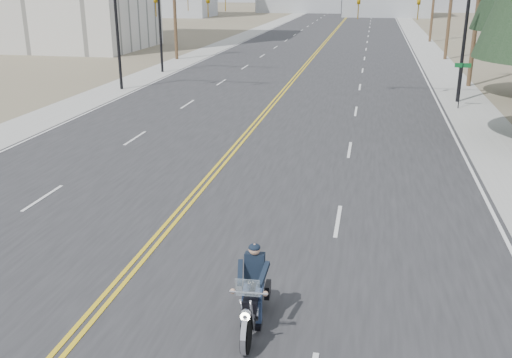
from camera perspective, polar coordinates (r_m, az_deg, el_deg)
The scene contains 9 objects.
road at distance 74.89m, azimuth 7.15°, elevation 13.64°, with size 20.00×200.00×0.01m, color #303033.
sidewalk_left at distance 76.63m, azimuth -1.70°, elevation 13.90°, with size 3.00×200.00×0.01m, color #A5A5A0.
sidewalk_right at distance 74.89m, azimuth 16.19°, elevation 13.06°, with size 3.00×200.00×0.01m, color #A5A5A0.
traffic_mast_left at distance 39.25m, azimuth -11.04°, elevation 15.80°, with size 7.10×0.26×7.00m.
traffic_mast_right at distance 36.55m, azimuth 17.09°, elevation 15.11°, with size 7.10×0.26×7.00m.
traffic_mast_far at distance 46.86m, azimuth -7.64°, elevation 16.38°, with size 6.10×0.26×7.00m.
street_sign at distance 35.10m, azimuth 19.86°, elevation 9.51°, with size 0.90×0.06×2.62m.
utility_pole_c at distance 42.90m, azimuth 21.36°, elevation 16.21°, with size 2.20×0.30×11.00m.
motorcyclist at distance 12.12m, azimuth -0.37°, elevation -11.04°, with size 1.00×2.33×1.82m, color black, non-canonical shape.
Camera 1 is at (5.71, -4.34, 7.00)m, focal length 40.00 mm.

